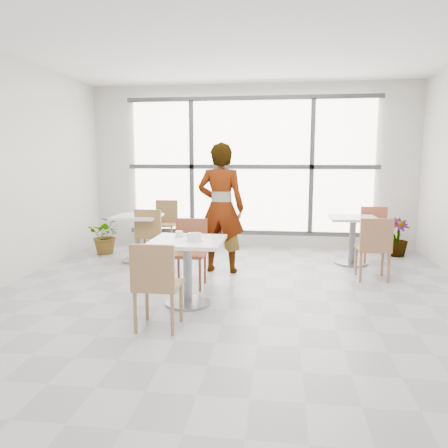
# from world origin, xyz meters

# --- Properties ---
(floor) EXTENTS (7.00, 7.00, 0.00)m
(floor) POSITION_xyz_m (0.00, 0.00, 0.00)
(floor) COLOR #9E9EA5
(floor) RESTS_ON ground
(ceiling) EXTENTS (7.00, 7.00, 0.00)m
(ceiling) POSITION_xyz_m (0.00, 0.00, 3.00)
(ceiling) COLOR white
(ceiling) RESTS_ON ground
(wall_back) EXTENTS (6.00, 0.00, 6.00)m
(wall_back) POSITION_xyz_m (0.00, 3.50, 1.50)
(wall_back) COLOR silver
(wall_back) RESTS_ON ground
(wall_front) EXTENTS (6.00, 0.00, 6.00)m
(wall_front) POSITION_xyz_m (0.00, -3.50, 1.50)
(wall_front) COLOR silver
(wall_front) RESTS_ON ground
(window) EXTENTS (4.60, 0.07, 2.52)m
(window) POSITION_xyz_m (0.00, 3.44, 1.50)
(window) COLOR white
(window) RESTS_ON ground
(main_table) EXTENTS (0.80, 0.80, 0.75)m
(main_table) POSITION_xyz_m (-0.47, 0.12, 0.52)
(main_table) COLOR white
(main_table) RESTS_ON ground
(chair_near) EXTENTS (0.42, 0.42, 0.87)m
(chair_near) POSITION_xyz_m (-0.60, -0.67, 0.50)
(chair_near) COLOR #A1774C
(chair_near) RESTS_ON ground
(chair_far) EXTENTS (0.42, 0.42, 0.87)m
(chair_far) POSITION_xyz_m (-0.60, 0.87, 0.50)
(chair_far) COLOR brown
(chair_far) RESTS_ON ground
(oatmeal_bowl) EXTENTS (0.21, 0.21, 0.10)m
(oatmeal_bowl) POSITION_xyz_m (-0.38, 0.07, 0.79)
(oatmeal_bowl) COLOR silver
(oatmeal_bowl) RESTS_ON main_table
(coffee_cup) EXTENTS (0.16, 0.13, 0.07)m
(coffee_cup) POSITION_xyz_m (-0.60, 0.28, 0.78)
(coffee_cup) COLOR silver
(coffee_cup) RESTS_ON main_table
(person) EXTENTS (0.72, 0.50, 1.88)m
(person) POSITION_xyz_m (-0.30, 1.60, 0.94)
(person) COLOR black
(person) RESTS_ON ground
(bg_table_left) EXTENTS (0.70, 0.70, 0.75)m
(bg_table_left) POSITION_xyz_m (-1.72, 2.05, 0.49)
(bg_table_left) COLOR white
(bg_table_left) RESTS_ON ground
(bg_table_right) EXTENTS (0.70, 0.70, 0.75)m
(bg_table_right) POSITION_xyz_m (1.69, 2.32, 0.49)
(bg_table_right) COLOR silver
(bg_table_right) RESTS_ON ground
(bg_chair_left_near) EXTENTS (0.42, 0.42, 0.87)m
(bg_chair_left_near) POSITION_xyz_m (-1.48, 1.97, 0.50)
(bg_chair_left_near) COLOR olive
(bg_chair_left_near) RESTS_ON ground
(bg_chair_left_far) EXTENTS (0.42, 0.42, 0.87)m
(bg_chair_left_far) POSITION_xyz_m (-1.59, 3.27, 0.50)
(bg_chair_left_far) COLOR olive
(bg_chair_left_far) RESTS_ON ground
(bg_chair_right_near) EXTENTS (0.42, 0.42, 0.87)m
(bg_chair_right_near) POSITION_xyz_m (1.82, 1.38, 0.50)
(bg_chair_right_near) COLOR #906442
(bg_chair_right_near) RESTS_ON ground
(bg_chair_right_far) EXTENTS (0.42, 0.42, 0.87)m
(bg_chair_right_far) POSITION_xyz_m (2.08, 2.61, 0.50)
(bg_chair_right_far) COLOR #A45137
(bg_chair_right_far) RESTS_ON ground
(plant_left) EXTENTS (0.73, 0.68, 0.65)m
(plant_left) POSITION_xyz_m (-2.46, 2.54, 0.33)
(plant_left) COLOR #48713F
(plant_left) RESTS_ON ground
(plant_right) EXTENTS (0.44, 0.44, 0.65)m
(plant_right) POSITION_xyz_m (2.54, 2.99, 0.32)
(plant_right) COLOR #457D47
(plant_right) RESTS_ON ground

